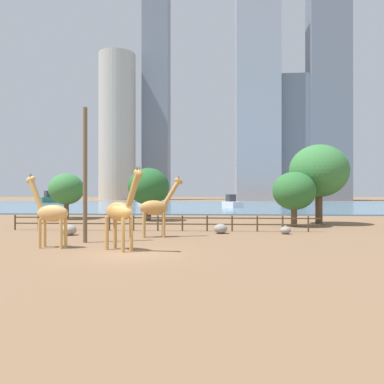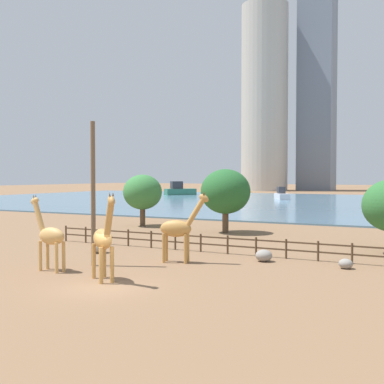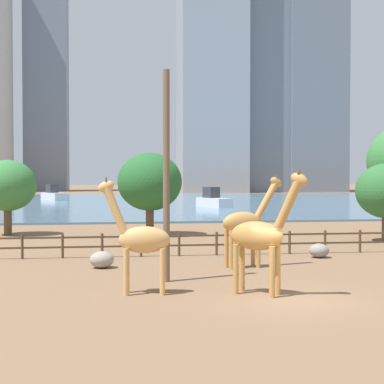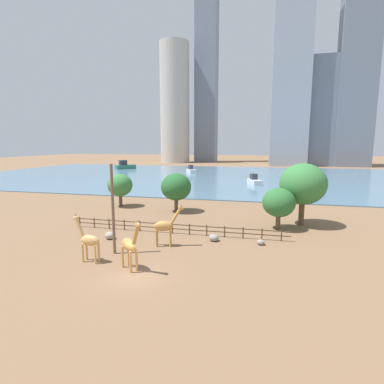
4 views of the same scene
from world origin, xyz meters
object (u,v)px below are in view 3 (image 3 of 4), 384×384
(boulder_by_pole, at_px, (319,251))
(utility_pole, at_px, (166,176))
(tree_center_broad, at_px, (150,182))
(boat_tug, at_px, (213,200))
(boulder_near_fence, at_px, (102,260))
(giraffe_companion, at_px, (261,236))
(giraffe_young, at_px, (140,239))
(boat_ferry, at_px, (53,195))
(tree_left_large, at_px, (8,186))
(giraffe_tall, at_px, (246,223))

(boulder_by_pole, bearing_deg, utility_pole, -145.69)
(tree_center_broad, distance_m, boat_tug, 36.88)
(boulder_near_fence, bearing_deg, giraffe_companion, -50.78)
(boulder_by_pole, distance_m, boat_tug, 48.34)
(tree_center_broad, bearing_deg, utility_pole, -91.84)
(giraffe_companion, xyz_separation_m, giraffe_young, (-4.40, 0.78, -0.15))
(tree_center_broad, xyz_separation_m, boat_ferry, (-12.79, 62.87, -2.80))
(utility_pole, height_order, tree_center_broad, utility_pole)
(tree_center_broad, height_order, boat_tug, tree_center_broad)
(giraffe_companion, distance_m, boat_tug, 58.08)
(boulder_near_fence, xyz_separation_m, tree_left_large, (-7.11, 16.77, 3.27))
(giraffe_companion, bearing_deg, boulder_by_pole, 95.48)
(giraffe_young, bearing_deg, tree_center_broad, -89.88)
(tree_center_broad, relative_size, boat_tug, 0.93)
(giraffe_companion, height_order, boat_tug, giraffe_companion)
(giraffe_tall, xyz_separation_m, boulder_by_pole, (4.68, 2.77, -1.77))
(utility_pole, relative_size, tree_left_large, 1.57)
(tree_left_large, bearing_deg, utility_pole, -64.74)
(utility_pole, xyz_separation_m, tree_left_large, (-9.81, 20.79, -0.71))
(boulder_near_fence, height_order, tree_center_broad, tree_center_broad)
(boulder_near_fence, relative_size, tree_center_broad, 0.19)
(boat_ferry, bearing_deg, boulder_by_pole, -13.08)
(giraffe_companion, height_order, tree_left_large, tree_left_large)
(utility_pole, relative_size, boat_tug, 1.34)
(boulder_near_fence, bearing_deg, giraffe_young, -76.92)
(giraffe_companion, relative_size, tree_left_large, 0.83)
(giraffe_young, xyz_separation_m, boulder_near_fence, (-1.50, 6.44, -1.64))
(giraffe_tall, distance_m, boulder_near_fence, 7.10)
(tree_left_large, height_order, boat_tug, tree_left_large)
(giraffe_young, xyz_separation_m, tree_center_broad, (1.82, 21.60, 1.90))
(boat_tug, bearing_deg, boulder_by_pole, -23.88)
(giraffe_young, height_order, tree_center_broad, tree_center_broad)
(giraffe_young, bearing_deg, boat_ferry, -77.66)
(giraffe_tall, xyz_separation_m, tree_center_broad, (-3.52, 15.94, 1.79))
(giraffe_young, height_order, utility_pole, utility_pole)
(giraffe_young, height_order, boulder_near_fence, giraffe_young)
(boat_tug, bearing_deg, giraffe_companion, -28.89)
(giraffe_companion, xyz_separation_m, tree_left_large, (-13.00, 23.99, 1.48))
(boulder_near_fence, height_order, boat_tug, boat_tug)
(boat_ferry, distance_m, boat_tug, 36.60)
(giraffe_tall, distance_m, utility_pole, 5.71)
(giraffe_companion, height_order, utility_pole, utility_pole)
(utility_pole, xyz_separation_m, boulder_by_pole, (8.81, 6.01, -4.00))
(boat_ferry, bearing_deg, tree_left_large, -26.30)
(giraffe_companion, bearing_deg, tree_center_broad, 133.46)
(utility_pole, bearing_deg, boulder_by_pole, 34.31)
(giraffe_companion, distance_m, boat_ferry, 86.63)
(giraffe_companion, height_order, boat_ferry, giraffe_companion)
(utility_pole, xyz_separation_m, boat_tug, (11.64, 54.26, -3.26))
(giraffe_young, height_order, boat_ferry, giraffe_young)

